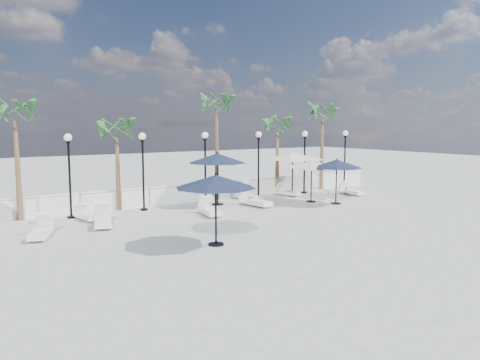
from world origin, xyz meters
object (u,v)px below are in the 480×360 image
parasol_navy_right (337,164)px  parasol_cream_sq_a (293,153)px  lounger_3 (255,201)px  lounger_6 (248,196)px  lounger_7 (351,191)px  parasol_navy_mid (217,158)px  lounger_4 (209,210)px  lounger_5 (287,192)px  lounger_0 (41,231)px  lounger_2 (86,215)px  lounger_1 (103,220)px  parasol_cream_sq_b (312,162)px  parasol_navy_left (216,182)px

parasol_navy_right → parasol_cream_sq_a: bearing=89.5°
lounger_3 → lounger_6: 1.98m
lounger_7 → parasol_navy_mid: parasol_navy_mid is taller
lounger_3 → lounger_7: (7.13, -0.00, -0.03)m
lounger_3 → parasol_navy_right: (3.99, -1.85, 1.89)m
lounger_4 → lounger_5: bearing=32.0°
lounger_4 → parasol_navy_mid: parasol_navy_mid is taller
lounger_0 → lounger_2: (2.35, 2.35, -0.04)m
lounger_1 → parasol_cream_sq_b: 11.61m
lounger_3 → lounger_7: lounger_3 is taller
lounger_2 → lounger_5: lounger_5 is taller
parasol_cream_sq_a → parasol_cream_sq_b: 2.52m
lounger_3 → parasol_cream_sq_b: 3.92m
lounger_4 → parasol_navy_left: bearing=-106.5°
parasol_navy_left → lounger_3: bearing=44.6°
lounger_3 → parasol_navy_mid: 2.99m
lounger_2 → lounger_5: 12.00m
lounger_4 → parasol_cream_sq_b: 6.84m
lounger_0 → parasol_cream_sq_a: size_ratio=0.37×
lounger_6 → parasol_navy_left: parasol_navy_left is taller
lounger_5 → parasol_navy_right: size_ratio=0.65×
lounger_4 → parasol_navy_mid: 3.64m
lounger_7 → lounger_4: bearing=-172.2°
lounger_0 → parasol_cream_sq_a: bearing=33.0°
lounger_2 → parasol_navy_mid: (6.92, 0.18, 2.25)m
parasol_navy_mid → parasol_cream_sq_b: bearing=-23.5°
lounger_1 → parasol_navy_right: (12.10, -1.47, 1.88)m
parasol_navy_left → lounger_4: bearing=62.4°
lounger_7 → parasol_cream_sq_a: bearing=153.3°
lounger_3 → parasol_cream_sq_a: size_ratio=0.38×
lounger_1 → lounger_3: bearing=18.7°
lounger_4 → parasol_navy_right: size_ratio=0.75×
lounger_5 → parasol_cream_sq_b: (-0.33, -2.42, 2.01)m
parasol_navy_right → lounger_7: bearing=30.4°
parasol_navy_mid → parasol_cream_sq_b: size_ratio=0.65×
lounger_1 → lounger_2: size_ratio=1.32×
parasol_cream_sq_a → parasol_cream_sq_b: parasol_cream_sq_a is taller
lounger_2 → lounger_5: size_ratio=0.97×
lounger_4 → lounger_6: 4.79m
lounger_2 → parasol_cream_sq_a: size_ratio=0.31×
lounger_3 → lounger_1: bearing=175.6°
lounger_4 → parasol_navy_right: 7.52m
lounger_1 → parasol_navy_mid: (6.70, 1.83, 2.19)m
lounger_2 → lounger_5: bearing=-6.4°
lounger_0 → lounger_3: lounger_3 is taller
lounger_4 → lounger_2: bearing=168.9°
parasol_navy_left → lounger_0: bearing=137.1°
lounger_0 → parasol_navy_right: size_ratio=0.75×
parasol_navy_left → parasol_cream_sq_b: (9.08, 5.05, -0.03)m
lounger_4 → lounger_6: (4.01, 2.62, -0.02)m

